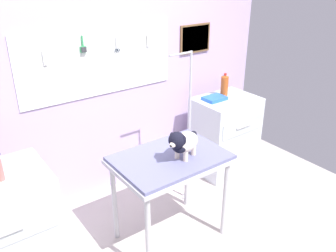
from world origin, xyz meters
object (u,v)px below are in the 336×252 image
at_px(grooming_arm, 188,136).
at_px(soda_bottle, 224,85).
at_px(dog, 183,142).
at_px(cabinet_right, 224,134).
at_px(grooming_table, 170,165).

bearing_deg(grooming_arm, soda_bottle, 22.16).
distance_m(grooming_arm, soda_bottle, 0.87).
distance_m(grooming_arm, dog, 0.64).
xyz_separation_m(dog, cabinet_right, (1.14, 0.65, -0.52)).
relative_size(grooming_table, soda_bottle, 3.57).
height_order(grooming_arm, soda_bottle, grooming_arm).
height_order(grooming_table, cabinet_right, cabinet_right).
bearing_deg(dog, grooming_arm, 46.19).
bearing_deg(cabinet_right, grooming_arm, -163.03).
distance_m(grooming_arm, cabinet_right, 0.81).
xyz_separation_m(grooming_table, soda_bottle, (1.24, 0.65, 0.27)).
xyz_separation_m(dog, soda_bottle, (1.18, 0.74, 0.04)).
xyz_separation_m(grooming_table, dog, (0.06, -0.09, 0.23)).
height_order(dog, soda_bottle, soda_bottle).
distance_m(grooming_table, soda_bottle, 1.43).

